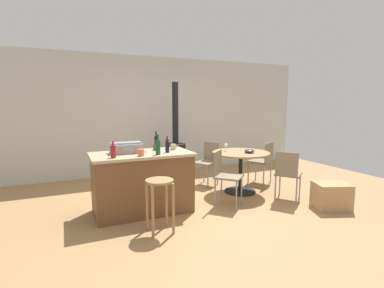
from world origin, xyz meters
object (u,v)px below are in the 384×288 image
at_px(wood_stove, 176,154).
at_px(bottle_1, 158,147).
at_px(dining_table, 241,161).
at_px(kitchen_island, 142,182).
at_px(serving_bowl, 249,151).
at_px(bottle_4, 113,151).
at_px(wooden_stool, 160,193).
at_px(bottle_0, 156,142).
at_px(cardboard_box, 331,196).
at_px(folding_chair_right, 263,159).
at_px(folding_chair_left, 288,172).
at_px(bottle_2, 167,147).
at_px(bottle_3, 167,144).
at_px(cup_2, 173,147).
at_px(folding_chair_near, 208,160).
at_px(cup_1, 141,153).
at_px(toolbox, 126,148).
at_px(wine_glass, 226,145).
at_px(cup_0, 156,147).
at_px(folding_chair_far, 225,173).

distance_m(wood_stove, bottle_1, 2.26).
height_order(dining_table, bottle_1, bottle_1).
bearing_deg(kitchen_island, serving_bowl, 2.26).
relative_size(kitchen_island, bottle_4, 6.48).
distance_m(wooden_stool, bottle_4, 0.88).
relative_size(bottle_0, cardboard_box, 0.56).
bearing_deg(folding_chair_right, folding_chair_left, -106.03).
bearing_deg(bottle_2, bottle_3, 70.98).
height_order(wooden_stool, bottle_3, bottle_3).
bearing_deg(cup_2, wood_stove, 68.01).
height_order(dining_table, folding_chair_near, folding_chair_near).
bearing_deg(cup_1, wooden_stool, -80.20).
bearing_deg(bottle_2, folding_chair_left, -11.25).
height_order(toolbox, cardboard_box, toolbox).
relative_size(kitchen_island, bottle_3, 7.01).
relative_size(kitchen_island, bottle_0, 5.19).
bearing_deg(cardboard_box, cup_2, 151.82).
bearing_deg(bottle_1, bottle_3, 56.53).
xyz_separation_m(wood_stove, cardboard_box, (1.53, -2.80, -0.32)).
xyz_separation_m(dining_table, folding_chair_left, (0.46, -0.72, -0.08)).
height_order(toolbox, cup_1, toolbox).
bearing_deg(cup_1, folding_chair_near, 35.54).
relative_size(bottle_0, serving_bowl, 1.58).
bearing_deg(folding_chair_right, bottle_4, -166.44).
height_order(kitchen_island, cup_1, cup_1).
height_order(folding_chair_left, bottle_1, bottle_1).
distance_m(kitchen_island, folding_chair_left, 2.41).
bearing_deg(wine_glass, folding_chair_left, -54.87).
relative_size(dining_table, cup_0, 9.19).
bearing_deg(folding_chair_far, folding_chair_near, 74.97).
relative_size(bottle_4, cardboard_box, 0.45).
distance_m(dining_table, bottle_0, 1.64).
xyz_separation_m(kitchen_island, dining_table, (1.90, 0.22, 0.12)).
bearing_deg(wine_glass, toolbox, -169.77).
height_order(folding_chair_left, bottle_2, bottle_2).
xyz_separation_m(wood_stove, cup_2, (-0.66, -1.63, 0.42)).
bearing_deg(wine_glass, folding_chair_right, 6.22).
height_order(dining_table, wood_stove, wood_stove).
distance_m(kitchen_island, bottle_3, 0.75).
bearing_deg(bottle_1, dining_table, 14.75).
bearing_deg(wooden_stool, folding_chair_far, 22.25).
height_order(dining_table, cardboard_box, dining_table).
relative_size(folding_chair_left, bottle_0, 2.98).
distance_m(bottle_0, bottle_3, 0.18).
xyz_separation_m(wood_stove, bottle_0, (-0.88, -1.44, 0.49)).
height_order(bottle_3, cup_2, bottle_3).
bearing_deg(folding_chair_near, wood_stove, 116.77).
distance_m(folding_chair_left, bottle_2, 2.08).
bearing_deg(wine_glass, bottle_4, -163.32).
relative_size(folding_chair_near, bottle_4, 3.76).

